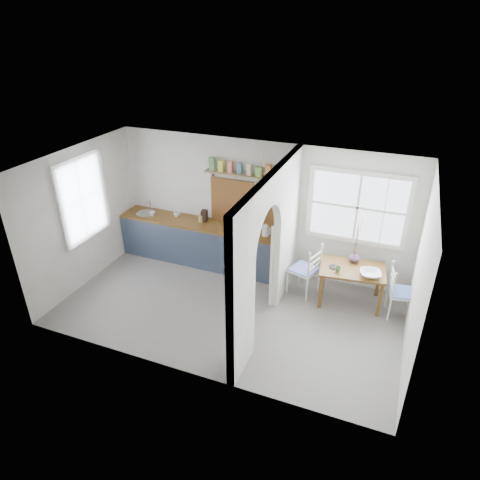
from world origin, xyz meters
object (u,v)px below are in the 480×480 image
at_px(vase, 354,257).
at_px(chair_right, 402,292).
at_px(chair_left, 304,269).
at_px(kettle, 266,230).
at_px(dining_table, 350,285).

bearing_deg(vase, chair_right, -19.57).
relative_size(chair_left, chair_right, 1.06).
height_order(chair_left, vase, chair_left).
relative_size(chair_left, vase, 5.03).
bearing_deg(kettle, chair_left, -10.21).
bearing_deg(vase, chair_left, -163.30).
xyz_separation_m(kettle, vase, (1.67, -0.01, -0.22)).
distance_m(chair_left, chair_right, 1.71).
relative_size(dining_table, chair_right, 1.18).
xyz_separation_m(chair_left, vase, (0.83, 0.25, 0.29)).
relative_size(chair_right, kettle, 4.33).
relative_size(kettle, vase, 1.09).
bearing_deg(kettle, dining_table, -1.21).
height_order(dining_table, vase, vase).
distance_m(chair_right, kettle, 2.62).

